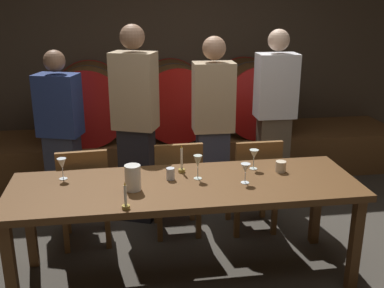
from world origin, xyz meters
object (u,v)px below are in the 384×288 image
at_px(wine_barrel_center, 174,99).
at_px(guest_center_left, 136,124).
at_px(wine_glass_center_right, 245,169).
at_px(cup_left, 170,174).
at_px(candle_left, 126,202).
at_px(pitcher, 133,178).
at_px(chair_right, 254,181).
at_px(guest_far_right, 274,118).
at_px(wine_glass_center_left, 198,162).
at_px(wine_barrel_left, 89,102).
at_px(candle_right, 182,165).
at_px(wine_glass_far_left, 62,164).
at_px(dining_table, 185,193).
at_px(chair_center, 177,183).
at_px(wine_barrel_right, 251,97).
at_px(guest_center_right, 213,125).
at_px(chair_left, 84,192).
at_px(cup_right, 281,166).
at_px(wine_glass_far_right, 254,155).
at_px(guest_far_left, 61,135).

xyz_separation_m(wine_barrel_center, guest_center_left, (-0.48, -1.13, 0.04)).
relative_size(wine_glass_center_right, cup_left, 1.68).
relative_size(candle_left, pitcher, 1.03).
bearing_deg(chair_right, candle_left, 40.96).
distance_m(guest_far_right, wine_glass_center_left, 1.43).
bearing_deg(wine_barrel_left, candle_right, -67.65).
relative_size(wine_barrel_center, wine_glass_far_left, 5.25).
xyz_separation_m(wine_barrel_center, dining_table, (-0.17, -2.16, -0.20)).
bearing_deg(guest_far_right, wine_glass_far_left, 27.49).
xyz_separation_m(wine_barrel_left, wine_glass_center_right, (1.22, -2.21, -0.02)).
relative_size(wine_barrel_center, candle_right, 3.83).
xyz_separation_m(chair_center, candle_left, (-0.45, -1.00, 0.33)).
bearing_deg(guest_far_right, wine_barrel_right, -91.60).
distance_m(chair_center, guest_center_right, 0.72).
xyz_separation_m(wine_barrel_center, cup_left, (-0.27, -2.06, -0.09)).
height_order(chair_left, guest_center_right, guest_center_right).
xyz_separation_m(chair_left, candle_left, (0.34, -0.94, 0.33)).
distance_m(dining_table, guest_center_right, 1.21).
relative_size(guest_center_right, cup_right, 20.72).
bearing_deg(wine_glass_far_right, guest_far_left, 146.79).
bearing_deg(wine_glass_far_left, candle_left, -51.81).
bearing_deg(wine_glass_far_left, wine_barrel_right, 44.66).
height_order(wine_barrel_right, guest_center_right, guest_center_right).
height_order(wine_glass_center_left, cup_right, wine_glass_center_left).
bearing_deg(chair_center, wine_glass_far_right, 139.60).
bearing_deg(wine_glass_center_left, chair_center, 98.01).
bearing_deg(wine_glass_far_right, wine_barrel_center, 101.29).
height_order(guest_center_left, wine_glass_center_left, guest_center_left).
distance_m(wine_barrel_center, wine_glass_center_left, 2.08).
distance_m(wine_glass_center_left, cup_left, 0.22).
distance_m(chair_center, candle_left, 1.14).
relative_size(chair_right, guest_center_left, 0.49).
height_order(wine_barrel_left, wine_glass_far_right, wine_barrel_left).
height_order(dining_table, guest_far_left, guest_far_left).
relative_size(chair_right, wine_glass_center_right, 6.01).
xyz_separation_m(guest_center_right, wine_glass_center_left, (-0.32, -1.04, 0.02)).
bearing_deg(guest_center_right, wine_glass_center_right, 91.53).
height_order(dining_table, chair_center, chair_center).
distance_m(dining_table, cup_right, 0.77).
bearing_deg(wine_glass_far_right, wine_glass_center_left, -164.13).
relative_size(dining_table, guest_far_right, 1.43).
bearing_deg(chair_center, guest_far_right, -154.08).
relative_size(chair_left, guest_far_left, 0.55).
bearing_deg(wine_barrel_left, wine_barrel_center, 0.00).
bearing_deg(wine_glass_far_left, guest_far_right, 26.29).
bearing_deg(pitcher, wine_glass_far_right, 15.41).
height_order(wine_barrel_center, wine_glass_center_right, wine_barrel_center).
height_order(guest_far_left, wine_glass_far_left, guest_far_left).
xyz_separation_m(chair_center, guest_far_left, (-1.02, 0.57, 0.32)).
relative_size(candle_right, wine_glass_center_right, 1.49).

